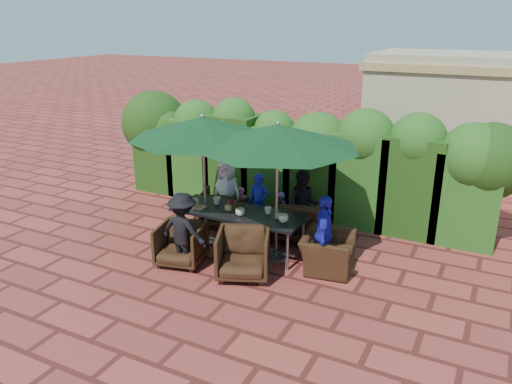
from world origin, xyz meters
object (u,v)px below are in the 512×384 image
at_px(dining_table, 239,215).
at_px(umbrella_right, 278,136).
at_px(chair_far_mid, 256,215).
at_px(chair_end_right, 328,246).
at_px(chair_far_left, 221,205).
at_px(chair_far_right, 298,217).
at_px(chair_near_left, 181,242).
at_px(umbrella_left, 203,128).
at_px(chair_near_right, 243,252).

xyz_separation_m(dining_table, umbrella_right, (0.74, 0.02, 1.54)).
relative_size(chair_far_mid, chair_end_right, 0.75).
distance_m(chair_far_left, chair_far_right, 1.69).
distance_m(chair_far_left, chair_far_mid, 0.85).
xyz_separation_m(umbrella_right, chair_end_right, (0.96, 0.00, -1.80)).
height_order(chair_far_left, chair_near_left, chair_far_left).
height_order(umbrella_left, chair_near_left, umbrella_left).
bearing_deg(dining_table, umbrella_left, 178.89).
bearing_deg(chair_near_right, umbrella_right, 54.61).
distance_m(dining_table, umbrella_left, 1.70).
xyz_separation_m(umbrella_right, chair_near_left, (-1.37, -0.95, -1.82)).
xyz_separation_m(umbrella_left, chair_near_left, (0.09, -0.95, -1.82)).
bearing_deg(dining_table, umbrella_right, 1.41).
distance_m(chair_far_right, chair_near_left, 2.36).
distance_m(chair_near_left, chair_near_right, 1.18).
bearing_deg(chair_near_right, dining_table, 100.09).
distance_m(umbrella_left, chair_far_left, 2.05).
xyz_separation_m(umbrella_right, chair_near_right, (-0.20, -0.87, -1.78)).
bearing_deg(umbrella_left, dining_table, -1.11).
bearing_deg(umbrella_left, chair_far_left, 103.20).
xyz_separation_m(chair_near_left, chair_end_right, (2.33, 0.96, 0.02)).
distance_m(umbrella_left, chair_far_right, 2.50).
distance_m(umbrella_right, chair_near_right, 1.99).
bearing_deg(chair_near_left, chair_near_right, -8.46).
bearing_deg(chair_near_left, chair_far_left, 86.49).
height_order(umbrella_left, umbrella_right, same).
height_order(chair_far_left, chair_near_right, chair_near_right).
height_order(chair_near_left, chair_end_right, chair_end_right).
xyz_separation_m(dining_table, chair_near_right, (0.55, -0.85, -0.24)).
relative_size(dining_table, umbrella_right, 0.88).
bearing_deg(umbrella_left, chair_near_right, -34.33).
xyz_separation_m(dining_table, chair_far_right, (0.76, 0.98, -0.24)).
height_order(umbrella_right, chair_far_mid, umbrella_right).
bearing_deg(chair_end_right, chair_far_mid, 56.19).
bearing_deg(chair_end_right, chair_near_left, 103.68).
bearing_deg(dining_table, chair_near_left, -123.98).
bearing_deg(chair_far_mid, umbrella_right, 152.19).
bearing_deg(chair_far_right, chair_far_mid, -6.87).
xyz_separation_m(umbrella_left, chair_end_right, (2.42, 0.01, -1.80)).
relative_size(dining_table, chair_far_left, 3.10).
xyz_separation_m(chair_far_right, chair_near_right, (-0.21, -1.82, -0.00)).
bearing_deg(chair_near_right, chair_end_right, 14.44).
relative_size(dining_table, chair_end_right, 2.57).
bearing_deg(chair_far_mid, umbrella_left, 70.88).
relative_size(dining_table, chair_near_left, 3.12).
xyz_separation_m(umbrella_left, chair_near_right, (1.26, -0.86, -1.78)).
xyz_separation_m(chair_far_mid, chair_far_right, (0.85, 0.12, 0.08)).
bearing_deg(chair_far_left, dining_table, 118.98).
xyz_separation_m(chair_far_right, chair_near_left, (-1.39, -1.91, -0.04)).
relative_size(umbrella_left, chair_near_left, 3.36).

